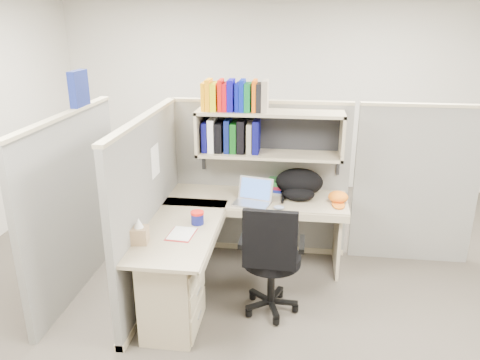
# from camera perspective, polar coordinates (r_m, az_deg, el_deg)

# --- Properties ---
(ground) EXTENTS (6.00, 6.00, 0.00)m
(ground) POSITION_cam_1_polar(r_m,az_deg,el_deg) (4.40, 1.23, -13.79)
(ground) COLOR #36302A
(ground) RESTS_ON ground
(room_shell) EXTENTS (6.00, 6.00, 6.00)m
(room_shell) POSITION_cam_1_polar(r_m,az_deg,el_deg) (3.76, 1.41, 7.28)
(room_shell) COLOR #BAB5A8
(room_shell) RESTS_ON ground
(cubicle) EXTENTS (3.79, 1.84, 1.95)m
(cubicle) POSITION_cam_1_polar(r_m,az_deg,el_deg) (4.44, -2.76, -0.35)
(cubicle) COLOR slate
(cubicle) RESTS_ON ground
(desk) EXTENTS (1.74, 1.75, 0.73)m
(desk) POSITION_cam_1_polar(r_m,az_deg,el_deg) (3.99, -5.10, -10.29)
(desk) COLOR tan
(desk) RESTS_ON ground
(laptop) EXTENTS (0.40, 0.40, 0.24)m
(laptop) POSITION_cam_1_polar(r_m,az_deg,el_deg) (4.36, 1.46, -1.54)
(laptop) COLOR #A9A9AE
(laptop) RESTS_ON desk
(backpack) EXTENTS (0.55, 0.48, 0.27)m
(backpack) POSITION_cam_1_polar(r_m,az_deg,el_deg) (4.56, 7.23, -0.51)
(backpack) COLOR black
(backpack) RESTS_ON desk
(orange_cap) EXTENTS (0.19, 0.22, 0.10)m
(orange_cap) POSITION_cam_1_polar(r_m,az_deg,el_deg) (4.54, 11.88, -2.03)
(orange_cap) COLOR orange
(orange_cap) RESTS_ON desk
(snack_canister) EXTENTS (0.11, 0.11, 0.11)m
(snack_canister) POSITION_cam_1_polar(r_m,az_deg,el_deg) (4.00, -5.22, -4.58)
(snack_canister) COLOR navy
(snack_canister) RESTS_ON desk
(tissue_box) EXTENTS (0.15, 0.15, 0.21)m
(tissue_box) POSITION_cam_1_polar(r_m,az_deg,el_deg) (3.74, -12.20, -6.05)
(tissue_box) COLOR #A4845D
(tissue_box) RESTS_ON desk
(mouse) EXTENTS (0.11, 0.08, 0.04)m
(mouse) POSITION_cam_1_polar(r_m,az_deg,el_deg) (4.31, 4.78, -3.34)
(mouse) COLOR #7C8CB1
(mouse) RESTS_ON desk
(paper_cup) EXTENTS (0.07, 0.07, 0.10)m
(paper_cup) POSITION_cam_1_polar(r_m,az_deg,el_deg) (4.69, 2.67, -0.94)
(paper_cup) COLOR white
(paper_cup) RESTS_ON desk
(book_stack) EXTENTS (0.22, 0.28, 0.12)m
(book_stack) POSITION_cam_1_polar(r_m,az_deg,el_deg) (4.72, 4.29, -0.69)
(book_stack) COLOR gray
(book_stack) RESTS_ON desk
(loose_paper) EXTENTS (0.21, 0.26, 0.00)m
(loose_paper) POSITION_cam_1_polar(r_m,az_deg,el_deg) (3.87, -7.12, -6.47)
(loose_paper) COLOR white
(loose_paper) RESTS_ON desk
(task_chair) EXTENTS (0.54, 0.50, 1.03)m
(task_chair) POSITION_cam_1_polar(r_m,az_deg,el_deg) (3.98, 3.77, -11.60)
(task_chair) COLOR black
(task_chair) RESTS_ON ground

